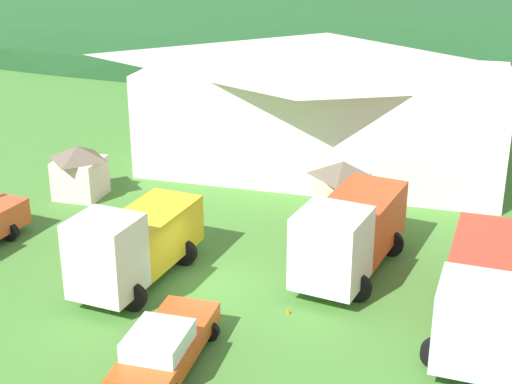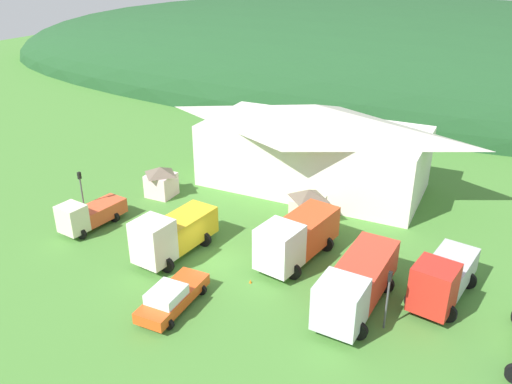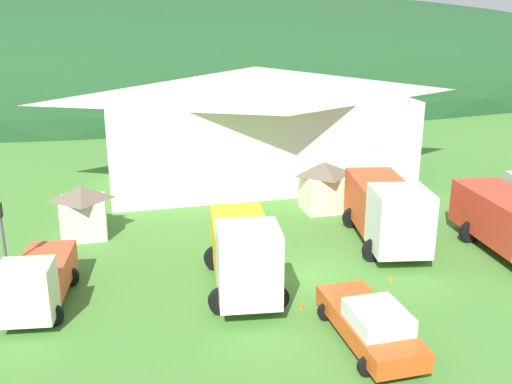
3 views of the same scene
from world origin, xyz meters
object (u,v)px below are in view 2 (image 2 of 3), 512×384
object	(u,v)px
depot_building	(313,145)
play_shed_pink	(161,181)
play_shed_cream	(308,206)
traffic_cone_mid_row	(179,277)
traffic_cone_near_pickup	(250,283)
traffic_light_east	(388,294)
heavy_rig_white	(296,237)
traffic_light_west	(82,191)
service_pickup_orange	(172,297)
heavy_rig_striped	(172,233)
crane_truck_red	(442,278)
tow_truck_silver	(356,283)
light_truck_cream	(88,214)

from	to	relation	value
depot_building	play_shed_pink	distance (m)	13.92
play_shed_cream	traffic_cone_mid_row	size ratio (longest dim) A/B	4.42
traffic_cone_near_pickup	traffic_light_east	bearing A→B (deg)	-3.95
heavy_rig_white	traffic_light_east	size ratio (longest dim) A/B	2.04
play_shed_pink	traffic_light_west	bearing A→B (deg)	-112.04
traffic_cone_near_pickup	heavy_rig_white	bearing A→B (deg)	68.11
traffic_cone_mid_row	play_shed_cream	bearing A→B (deg)	65.82
service_pickup_orange	heavy_rig_white	bearing A→B (deg)	150.33
heavy_rig_white	traffic_cone_mid_row	distance (m)	8.35
play_shed_pink	heavy_rig_white	bearing A→B (deg)	-17.69
heavy_rig_striped	traffic_cone_near_pickup	size ratio (longest dim) A/B	14.85
heavy_rig_striped	traffic_light_west	world-z (taller)	traffic_light_west
traffic_cone_mid_row	crane_truck_red	bearing A→B (deg)	17.12
crane_truck_red	traffic_cone_mid_row	bearing A→B (deg)	-62.91
tow_truck_silver	crane_truck_red	world-z (taller)	crane_truck_red
play_shed_cream	tow_truck_silver	bearing A→B (deg)	-54.30
heavy_rig_white	traffic_light_west	distance (m)	17.43
heavy_rig_striped	traffic_light_east	xyz separation A→B (m)	(15.26, -1.24, 0.57)
depot_building	service_pickup_orange	world-z (taller)	depot_building
traffic_light_west	traffic_cone_mid_row	bearing A→B (deg)	-16.91
play_shed_cream	traffic_cone_near_pickup	distance (m)	9.58
heavy_rig_white	traffic_light_east	world-z (taller)	traffic_light_east
depot_building	heavy_rig_white	distance (m)	13.33
traffic_cone_near_pickup	traffic_cone_mid_row	size ratio (longest dim) A/B	0.73
heavy_rig_white	heavy_rig_striped	bearing A→B (deg)	-57.78
traffic_light_west	heavy_rig_white	bearing A→B (deg)	6.42
play_shed_cream	depot_building	bearing A→B (deg)	107.85
service_pickup_orange	traffic_light_west	bearing A→B (deg)	-117.38
traffic_cone_near_pickup	traffic_light_west	bearing A→B (deg)	173.02
depot_building	service_pickup_orange	size ratio (longest dim) A/B	3.90
traffic_light_east	play_shed_pink	bearing A→B (deg)	157.33
heavy_rig_striped	traffic_cone_mid_row	bearing A→B (deg)	48.08
tow_truck_silver	traffic_cone_near_pickup	bearing A→B (deg)	-82.14
tow_truck_silver	heavy_rig_white	bearing A→B (deg)	-119.30
light_truck_cream	play_shed_cream	bearing A→B (deg)	126.81
traffic_cone_mid_row	traffic_cone_near_pickup	bearing A→B (deg)	17.64
light_truck_cream	tow_truck_silver	world-z (taller)	tow_truck_silver
play_shed_cream	heavy_rig_white	bearing A→B (deg)	-77.43
heavy_rig_white	crane_truck_red	bearing A→B (deg)	97.40
crane_truck_red	traffic_light_east	world-z (taller)	traffic_light_east
play_shed_cream	service_pickup_orange	size ratio (longest dim) A/B	0.53
play_shed_pink	crane_truck_red	bearing A→B (deg)	-11.88
play_shed_pink	traffic_cone_near_pickup	xyz separation A→B (m)	(13.07, -8.54, -1.40)
play_shed_pink	light_truck_cream	distance (m)	7.61
depot_building	tow_truck_silver	world-z (taller)	depot_building
play_shed_pink	traffic_light_east	xyz separation A→B (m)	(21.90, -9.15, 0.94)
play_shed_pink	crane_truck_red	world-z (taller)	crane_truck_red
traffic_light_east	traffic_cone_near_pickup	world-z (taller)	traffic_light_east
traffic_light_west	depot_building	bearing A→B (deg)	46.72
play_shed_cream	heavy_rig_white	world-z (taller)	heavy_rig_white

